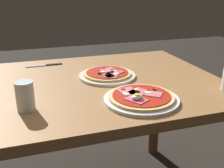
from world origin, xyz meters
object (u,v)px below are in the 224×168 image
Objects in this scene: dining_table at (80,104)px; pizza_across_left at (107,75)px; pizza_foreground at (141,98)px; knife at (47,65)px; water_glass_far at (25,98)px.

pizza_across_left is at bearing 15.71° from dining_table.
dining_table is 4.79× the size of pizza_across_left.
knife is at bearing 116.75° from pizza_foreground.
dining_table is at bearing 42.55° from water_glass_far.
pizza_across_left reaches higher than knife.
knife is at bearing 132.17° from pizza_across_left.
pizza_across_left is (0.14, 0.04, 0.12)m from dining_table.
pizza_foreground reaches higher than pizza_across_left.
pizza_foreground reaches higher than dining_table.
knife is (-0.30, 0.59, -0.01)m from pizza_foreground.
pizza_across_left is at bearing -47.83° from knife.
water_glass_far is at bearing -102.53° from knife.
water_glass_far is at bearing -137.45° from dining_table.
pizza_foreground is 1.07× the size of pizza_across_left.
water_glass_far is (-0.38, -0.26, 0.03)m from pizza_across_left.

